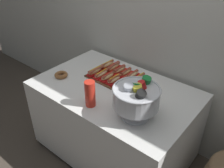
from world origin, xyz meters
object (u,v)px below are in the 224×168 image
(donut, at_px, (61,75))
(serving_tray, at_px, (117,77))
(hot_dog_3, at_px, (114,80))
(hot_dog_7, at_px, (113,67))
(buffet_table, at_px, (114,120))
(hot_dog_6, at_px, (107,65))
(hot_dog_2, at_px, (108,77))
(hot_dog_0, at_px, (95,71))
(hot_dog_9, at_px, (126,73))
(cup_stack, at_px, (90,94))
(punch_bowl, at_px, (136,97))
(hot_dog_11, at_px, (139,78))
(hot_dog_8, at_px, (119,70))
(hot_dog_10, at_px, (132,75))
(hot_dog_1, at_px, (101,74))
(hot_dog_4, at_px, (121,82))
(hot_dog_5, at_px, (128,86))

(donut, bearing_deg, serving_tray, 36.95)
(hot_dog_3, bearing_deg, hot_dog_7, 130.95)
(serving_tray, height_order, donut, donut)
(buffet_table, xyz_separation_m, serving_tray, (-0.09, 0.14, 0.36))
(buffet_table, relative_size, hot_dog_7, 7.52)
(hot_dog_6, height_order, hot_dog_7, hot_dog_7)
(hot_dog_2, relative_size, hot_dog_6, 0.93)
(hot_dog_0, distance_m, hot_dog_9, 0.28)
(cup_stack, relative_size, donut, 1.74)
(hot_dog_6, xyz_separation_m, punch_bowl, (0.62, -0.42, 0.13))
(hot_dog_3, height_order, punch_bowl, punch_bowl)
(hot_dog_2, relative_size, hot_dog_11, 1.05)
(hot_dog_8, bearing_deg, hot_dog_11, -1.33)
(hot_dog_6, bearing_deg, hot_dog_10, -1.33)
(hot_dog_1, distance_m, hot_dog_7, 0.17)
(hot_dog_8, relative_size, hot_dog_10, 0.98)
(hot_dog_2, xyz_separation_m, hot_dog_6, (-0.15, 0.17, 0.00))
(serving_tray, height_order, hot_dog_2, hot_dog_2)
(donut, bearing_deg, cup_stack, -15.34)
(hot_dog_11, height_order, donut, hot_dog_11)
(hot_dog_0, height_order, cup_stack, cup_stack)
(hot_dog_4, xyz_separation_m, hot_dog_6, (-0.30, 0.17, -0.00))
(hot_dog_7, bearing_deg, hot_dog_6, 178.67)
(punch_bowl, bearing_deg, hot_dog_4, 142.95)
(hot_dog_10, xyz_separation_m, hot_dog_11, (0.07, -0.00, -0.00))
(hot_dog_3, height_order, hot_dog_8, hot_dog_8)
(buffet_table, relative_size, hot_dog_5, 8.69)
(hot_dog_0, height_order, hot_dog_1, hot_dog_0)
(hot_dog_2, relative_size, donut, 1.37)
(serving_tray, relative_size, hot_dog_3, 2.98)
(hot_dog_8, xyz_separation_m, cup_stack, (0.13, -0.53, 0.07))
(hot_dog_11, bearing_deg, punch_bowl, -58.99)
(hot_dog_4, bearing_deg, punch_bowl, -37.05)
(serving_tray, relative_size, hot_dog_8, 2.88)
(hot_dog_2, bearing_deg, hot_dog_8, 88.67)
(buffet_table, relative_size, hot_dog_9, 8.83)
(hot_dog_0, relative_size, hot_dog_7, 1.00)
(buffet_table, height_order, hot_dog_1, hot_dog_1)
(serving_tray, bearing_deg, hot_dog_2, -115.77)
(hot_dog_11, bearing_deg, hot_dog_1, -152.52)
(hot_dog_1, relative_size, punch_bowl, 0.52)
(hot_dog_5, relative_size, hot_dog_7, 0.87)
(buffet_table, xyz_separation_m, hot_dog_2, (-0.13, 0.06, 0.39))
(hot_dog_5, height_order, donut, hot_dog_5)
(hot_dog_5, bearing_deg, cup_stack, -103.81)
(cup_stack, bearing_deg, hot_dog_7, 111.48)
(hot_dog_3, height_order, hot_dog_10, hot_dog_10)
(hot_dog_7, xyz_separation_m, hot_dog_9, (0.15, -0.00, -0.00))
(hot_dog_2, distance_m, hot_dog_8, 0.17)
(hot_dog_10, bearing_deg, hot_dog_6, 178.67)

